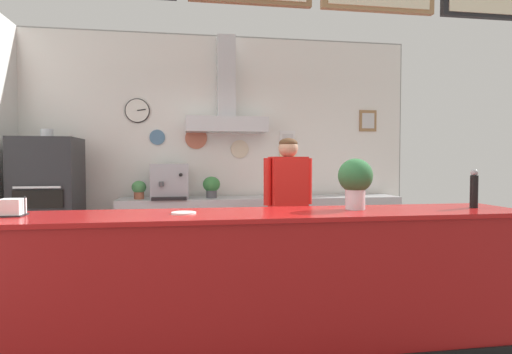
{
  "coord_description": "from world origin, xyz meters",
  "views": [
    {
      "loc": [
        -0.47,
        -3.15,
        1.37
      ],
      "look_at": [
        0.19,
        0.88,
        1.21
      ],
      "focal_mm": 29.78,
      "sensor_mm": 36.0,
      "label": 1
    }
  ],
  "objects_px": {
    "potted_rosemary": "(139,189)",
    "condiment_plate": "(184,213)",
    "pizza_oven": "(48,207)",
    "pepper_grinder": "(474,189)",
    "espresso_machine": "(170,182)",
    "shop_worker": "(288,208)",
    "basil_vase": "(355,181)",
    "potted_thyme": "(211,186)",
    "napkin_holder": "(12,208)"
  },
  "relations": [
    {
      "from": "basil_vase",
      "to": "napkin_holder",
      "type": "height_order",
      "value": "basil_vase"
    },
    {
      "from": "shop_worker",
      "to": "potted_rosemary",
      "type": "distance_m",
      "value": 2.06
    },
    {
      "from": "espresso_machine",
      "to": "basil_vase",
      "type": "xyz_separation_m",
      "value": [
        1.43,
        -2.59,
        0.12
      ]
    },
    {
      "from": "condiment_plate",
      "to": "napkin_holder",
      "type": "distance_m",
      "value": 1.09
    },
    {
      "from": "pizza_oven",
      "to": "napkin_holder",
      "type": "xyz_separation_m",
      "value": [
        0.49,
        -2.35,
        0.24
      ]
    },
    {
      "from": "pizza_oven",
      "to": "condiment_plate",
      "type": "xyz_separation_m",
      "value": [
        1.59,
        -2.42,
        0.2
      ]
    },
    {
      "from": "pizza_oven",
      "to": "basil_vase",
      "type": "height_order",
      "value": "pizza_oven"
    },
    {
      "from": "pizza_oven",
      "to": "condiment_plate",
      "type": "bearing_deg",
      "value": -56.74
    },
    {
      "from": "pepper_grinder",
      "to": "espresso_machine",
      "type": "bearing_deg",
      "value": 131.69
    },
    {
      "from": "potted_thyme",
      "to": "potted_rosemary",
      "type": "height_order",
      "value": "potted_thyme"
    },
    {
      "from": "potted_rosemary",
      "to": "shop_worker",
      "type": "bearing_deg",
      "value": -37.45
    },
    {
      "from": "shop_worker",
      "to": "potted_rosemary",
      "type": "xyz_separation_m",
      "value": [
        -1.63,
        1.25,
        0.14
      ]
    },
    {
      "from": "basil_vase",
      "to": "potted_thyme",
      "type": "bearing_deg",
      "value": 108.99
    },
    {
      "from": "espresso_machine",
      "to": "pizza_oven",
      "type": "bearing_deg",
      "value": -170.16
    },
    {
      "from": "espresso_machine",
      "to": "condiment_plate",
      "type": "bearing_deg",
      "value": -85.81
    },
    {
      "from": "basil_vase",
      "to": "espresso_machine",
      "type": "bearing_deg",
      "value": 118.86
    },
    {
      "from": "potted_thyme",
      "to": "condiment_plate",
      "type": "relative_size",
      "value": 1.67
    },
    {
      "from": "pizza_oven",
      "to": "condiment_plate",
      "type": "height_order",
      "value": "pizza_oven"
    },
    {
      "from": "pizza_oven",
      "to": "espresso_machine",
      "type": "bearing_deg",
      "value": 9.84
    },
    {
      "from": "shop_worker",
      "to": "potted_rosemary",
      "type": "relative_size",
      "value": 6.92
    },
    {
      "from": "pepper_grinder",
      "to": "basil_vase",
      "type": "bearing_deg",
      "value": 177.0
    },
    {
      "from": "potted_thyme",
      "to": "pizza_oven",
      "type": "bearing_deg",
      "value": -172.46
    },
    {
      "from": "basil_vase",
      "to": "napkin_holder",
      "type": "relative_size",
      "value": 2.24
    },
    {
      "from": "pepper_grinder",
      "to": "napkin_holder",
      "type": "xyz_separation_m",
      "value": [
        -3.25,
        0.05,
        -0.09
      ]
    },
    {
      "from": "potted_rosemary",
      "to": "pepper_grinder",
      "type": "distance_m",
      "value": 3.81
    },
    {
      "from": "potted_thyme",
      "to": "condiment_plate",
      "type": "height_order",
      "value": "potted_thyme"
    },
    {
      "from": "espresso_machine",
      "to": "potted_thyme",
      "type": "xyz_separation_m",
      "value": [
        0.53,
        0.01,
        -0.06
      ]
    },
    {
      "from": "pizza_oven",
      "to": "pepper_grinder",
      "type": "distance_m",
      "value": 4.46
    },
    {
      "from": "pizza_oven",
      "to": "condiment_plate",
      "type": "distance_m",
      "value": 2.9
    },
    {
      "from": "potted_thyme",
      "to": "pepper_grinder",
      "type": "xyz_separation_m",
      "value": [
        1.82,
        -2.66,
        0.11
      ]
    },
    {
      "from": "pizza_oven",
      "to": "potted_rosemary",
      "type": "distance_m",
      "value": 1.05
    },
    {
      "from": "shop_worker",
      "to": "napkin_holder",
      "type": "xyz_separation_m",
      "value": [
        -2.15,
        -1.34,
        0.19
      ]
    },
    {
      "from": "pizza_oven",
      "to": "pepper_grinder",
      "type": "bearing_deg",
      "value": -32.67
    },
    {
      "from": "shop_worker",
      "to": "potted_rosemary",
      "type": "height_order",
      "value": "shop_worker"
    },
    {
      "from": "espresso_machine",
      "to": "condiment_plate",
      "type": "height_order",
      "value": "espresso_machine"
    },
    {
      "from": "shop_worker",
      "to": "napkin_holder",
      "type": "relative_size",
      "value": 9.66
    },
    {
      "from": "pizza_oven",
      "to": "shop_worker",
      "type": "height_order",
      "value": "pizza_oven"
    },
    {
      "from": "potted_thyme",
      "to": "napkin_holder",
      "type": "bearing_deg",
      "value": -118.77
    },
    {
      "from": "shop_worker",
      "to": "pepper_grinder",
      "type": "height_order",
      "value": "shop_worker"
    },
    {
      "from": "condiment_plate",
      "to": "pepper_grinder",
      "type": "bearing_deg",
      "value": 0.45
    },
    {
      "from": "espresso_machine",
      "to": "basil_vase",
      "type": "relative_size",
      "value": 1.28
    },
    {
      "from": "potted_rosemary",
      "to": "condiment_plate",
      "type": "xyz_separation_m",
      "value": [
        0.58,
        -2.66,
        0.01
      ]
    },
    {
      "from": "potted_rosemary",
      "to": "condiment_plate",
      "type": "distance_m",
      "value": 2.72
    },
    {
      "from": "shop_worker",
      "to": "potted_rosemary",
      "type": "bearing_deg",
      "value": -45.31
    },
    {
      "from": "pizza_oven",
      "to": "potted_thyme",
      "type": "distance_m",
      "value": 1.95
    },
    {
      "from": "pepper_grinder",
      "to": "basil_vase",
      "type": "height_order",
      "value": "basil_vase"
    },
    {
      "from": "potted_rosemary",
      "to": "basil_vase",
      "type": "xyz_separation_m",
      "value": [
        1.81,
        -2.59,
        0.21
      ]
    },
    {
      "from": "potted_rosemary",
      "to": "basil_vase",
      "type": "distance_m",
      "value": 3.17
    },
    {
      "from": "shop_worker",
      "to": "potted_thyme",
      "type": "bearing_deg",
      "value": -68.26
    },
    {
      "from": "shop_worker",
      "to": "potted_thyme",
      "type": "height_order",
      "value": "shop_worker"
    }
  ]
}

